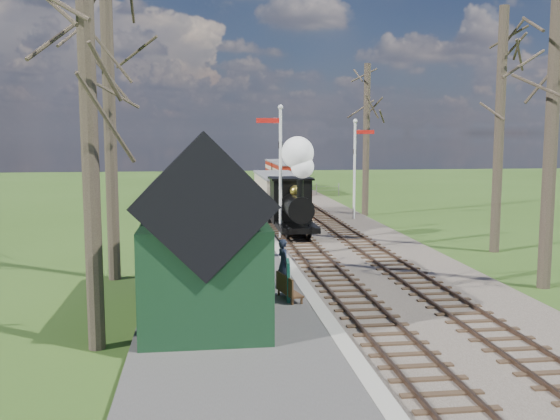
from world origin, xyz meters
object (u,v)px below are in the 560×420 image
(coach, at_px, (278,194))
(sign_board, at_px, (288,280))
(locomotive, at_px, (294,194))
(station_shed, at_px, (204,235))
(person, at_px, (283,264))
(red_carriage_a, at_px, (287,177))
(semaphore_near, at_px, (279,162))
(semaphore_far, at_px, (356,161))
(red_carriage_b, at_px, (279,173))
(bench, at_px, (287,288))

(coach, xyz_separation_m, sign_board, (-1.93, -17.41, -0.78))
(locomotive, relative_size, coach, 0.62)
(station_shed, bearing_deg, person, 43.36)
(person, bearing_deg, red_carriage_a, -24.60)
(person, bearing_deg, station_shed, 117.11)
(locomotive, bearing_deg, coach, 89.89)
(semaphore_near, xyz_separation_m, sign_board, (-1.16, -11.08, -2.86))
(station_shed, height_order, semaphore_far, semaphore_far)
(semaphore_near, distance_m, red_carriage_a, 21.22)
(semaphore_far, bearing_deg, person, -111.71)
(red_carriage_b, height_order, sign_board, red_carriage_b)
(station_shed, relative_size, sign_board, 5.57)
(red_carriage_b, relative_size, bench, 3.66)
(bench, bearing_deg, sign_board, 26.57)
(semaphore_near, bearing_deg, sign_board, -95.99)
(person, bearing_deg, semaphore_far, -37.96)
(station_shed, relative_size, red_carriage_b, 1.31)
(station_shed, relative_size, semaphore_near, 1.01)
(red_carriage_a, bearing_deg, station_shed, -101.86)
(red_carriage_b, relative_size, sign_board, 4.26)
(coach, height_order, red_carriage_a, coach)
(station_shed, xyz_separation_m, sign_board, (2.37, 0.93, -1.50))
(station_shed, distance_m, red_carriage_b, 38.96)
(station_shed, relative_size, coach, 0.86)
(semaphore_near, height_order, semaphore_far, semaphore_near)
(station_shed, distance_m, semaphore_far, 20.01)
(station_shed, distance_m, red_carriage_a, 33.56)
(coach, xyz_separation_m, red_carriage_b, (2.60, 20.00, -0.12))
(coach, distance_m, sign_board, 17.53)
(semaphore_near, xyz_separation_m, red_carriage_a, (3.37, 20.83, -2.20))
(semaphore_near, xyz_separation_m, bench, (-1.20, -11.10, -3.08))
(semaphore_far, distance_m, red_carriage_a, 15.06)
(red_carriage_b, bearing_deg, bench, -96.96)
(red_carriage_a, bearing_deg, bench, -98.15)
(bench, bearing_deg, person, 86.42)
(sign_board, relative_size, bench, 0.86)
(semaphore_near, height_order, locomotive, semaphore_near)
(sign_board, bearing_deg, semaphore_near, 84.01)
(semaphore_near, bearing_deg, station_shed, -106.38)
(semaphore_far, distance_m, person, 17.09)
(red_carriage_b, bearing_deg, sign_board, -96.91)
(semaphore_far, xyz_separation_m, person, (-6.26, -15.72, -2.39))
(station_shed, xyz_separation_m, person, (2.41, 2.28, -1.30))
(bench, relative_size, person, 0.86)
(locomotive, height_order, red_carriage_b, locomotive)
(semaphore_far, height_order, red_carriage_a, semaphore_far)
(red_carriage_b, xyz_separation_m, sign_board, (-4.53, -37.41, -0.66))
(coach, xyz_separation_m, bench, (-1.97, -17.43, -1.01))
(station_shed, bearing_deg, red_carriage_b, 79.80)
(semaphore_far, relative_size, bench, 4.34)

